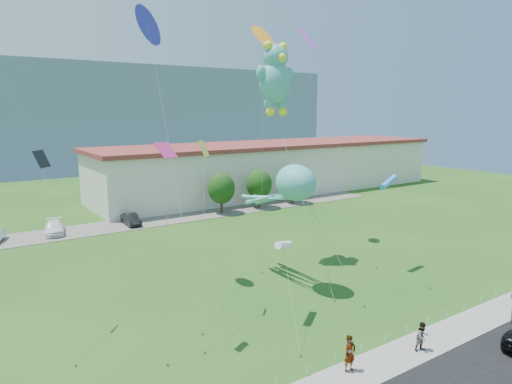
# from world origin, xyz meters

# --- Properties ---
(ground) EXTENTS (160.00, 160.00, 0.00)m
(ground) POSITION_xyz_m (0.00, 0.00, 0.00)
(ground) COLOR #1D4C15
(ground) RESTS_ON ground
(sidewalk) EXTENTS (80.00, 2.50, 0.10)m
(sidewalk) POSITION_xyz_m (0.00, -2.75, 0.05)
(sidewalk) COLOR gray
(sidewalk) RESTS_ON ground
(parking_strip) EXTENTS (70.00, 6.00, 0.06)m
(parking_strip) POSITION_xyz_m (0.00, 35.00, 0.03)
(parking_strip) COLOR #59544C
(parking_strip) RESTS_ON ground
(hill_ridge) EXTENTS (160.00, 50.00, 25.00)m
(hill_ridge) POSITION_xyz_m (0.00, 120.00, 12.50)
(hill_ridge) COLOR slate
(hill_ridge) RESTS_ON ground
(warehouse) EXTENTS (61.00, 15.00, 8.20)m
(warehouse) POSITION_xyz_m (26.00, 44.00, 4.12)
(warehouse) COLOR beige
(warehouse) RESTS_ON ground
(rope_fence) EXTENTS (26.05, 0.05, 0.50)m
(rope_fence) POSITION_xyz_m (0.00, -1.30, 0.25)
(rope_fence) COLOR white
(rope_fence) RESTS_ON ground
(tree_near) EXTENTS (3.60, 3.60, 5.47)m
(tree_near) POSITION_xyz_m (10.00, 34.00, 3.39)
(tree_near) COLOR #3F2B19
(tree_near) RESTS_ON ground
(tree_mid) EXTENTS (3.60, 3.60, 5.47)m
(tree_mid) POSITION_xyz_m (16.00, 34.00, 3.39)
(tree_mid) COLOR #3F2B19
(tree_mid) RESTS_ON ground
(tree_far) EXTENTS (3.60, 3.60, 5.47)m
(tree_far) POSITION_xyz_m (22.00, 34.00, 3.39)
(tree_far) COLOR #3F2B19
(tree_far) RESTS_ON ground
(pedestrian_left) EXTENTS (0.72, 0.48, 1.96)m
(pedestrian_left) POSITION_xyz_m (-2.99, -2.31, 1.08)
(pedestrian_left) COLOR gray
(pedestrian_left) RESTS_ON sidewalk
(pedestrian_right) EXTENTS (0.92, 0.78, 1.68)m
(pedestrian_right) POSITION_xyz_m (1.90, -3.13, 0.94)
(pedestrian_right) COLOR gray
(pedestrian_right) RESTS_ON sidewalk
(parked_car_white) EXTENTS (2.72, 5.02, 1.38)m
(parked_car_white) POSITION_xyz_m (-10.49, 35.31, 0.75)
(parked_car_white) COLOR white
(parked_car_white) RESTS_ON parking_strip
(parked_car_black) EXTENTS (1.52, 4.10, 1.34)m
(parked_car_black) POSITION_xyz_m (-2.11, 34.52, 0.73)
(parked_car_black) COLOR black
(parked_car_black) RESTS_ON parking_strip
(octopus_kite) EXTENTS (3.47, 11.27, 9.62)m
(octopus_kite) POSITION_xyz_m (1.63, 9.15, 7.64)
(octopus_kite) COLOR teal
(octopus_kite) RESTS_ON ground
(teddy_bear_kite) EXTENTS (3.90, 11.21, 19.23)m
(teddy_bear_kite) POSITION_xyz_m (4.52, 14.64, 16.30)
(teddy_bear_kite) COLOR teal
(teddy_bear_kite) RESTS_ON ground
(small_kite_yellow) EXTENTS (3.45, 5.66, 11.51)m
(small_kite_yellow) POSITION_xyz_m (-5.95, 7.96, 9.82)
(small_kite_yellow) COLOR yellow
(small_kite_yellow) RESTS_ON ground
(small_kite_blue) EXTENTS (2.23, 10.98, 20.32)m
(small_kite_blue) POSITION_xyz_m (-6.25, 15.51, 19.09)
(small_kite_blue) COLOR #322AF1
(small_kite_blue) RESTS_ON ground
(small_kite_white) EXTENTS (2.44, 5.61, 5.44)m
(small_kite_white) POSITION_xyz_m (-2.02, 4.67, 4.97)
(small_kite_white) COLOR white
(small_kite_white) RESTS_ON ground
(small_kite_pink) EXTENTS (1.87, 2.73, 11.80)m
(small_kite_pink) POSITION_xyz_m (-9.58, 5.35, 10.13)
(small_kite_pink) COLOR #CE2D75
(small_kite_pink) RESTS_ON ground
(small_kite_orange) EXTENTS (3.47, 4.34, 20.54)m
(small_kite_orange) POSITION_xyz_m (4.02, 15.87, 19.34)
(small_kite_orange) COLOR orange
(small_kite_orange) RESTS_ON ground
(small_kite_cyan) EXTENTS (1.17, 6.39, 8.00)m
(small_kite_cyan) POSITION_xyz_m (11.16, 7.47, 7.50)
(small_kite_cyan) COLOR #3188DF
(small_kite_cyan) RESTS_ON ground
(small_kite_black) EXTENTS (1.29, 6.19, 11.10)m
(small_kite_black) POSITION_xyz_m (-14.74, 11.09, 9.48)
(small_kite_black) COLOR black
(small_kite_black) RESTS_ON ground
(small_kite_purple) EXTENTS (1.80, 11.37, 21.24)m
(small_kite_purple) POSITION_xyz_m (11.15, 18.06, 19.96)
(small_kite_purple) COLOR #C938E1
(small_kite_purple) RESTS_ON ground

